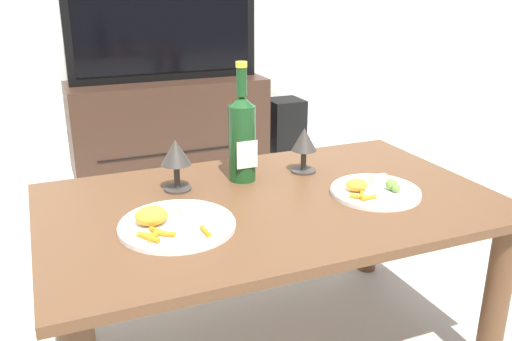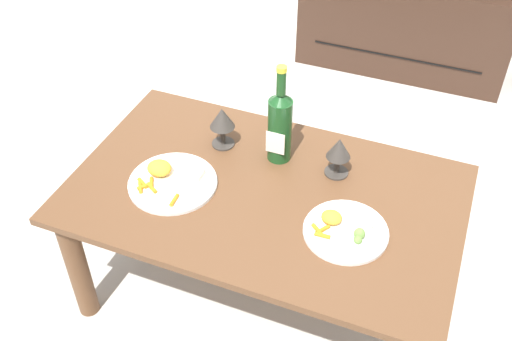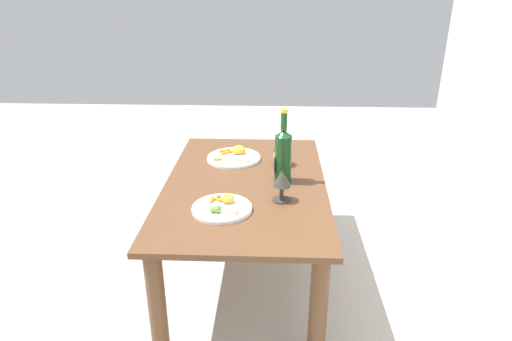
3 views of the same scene
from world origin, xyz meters
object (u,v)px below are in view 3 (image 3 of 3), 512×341
object	(u,v)px
dining_table	(246,198)
dinner_plate_left	(235,157)
dinner_plate_right	(222,207)
goblet_left	(281,146)
goblet_right	(282,180)
wine_bottle	(283,154)

from	to	relation	value
dining_table	dinner_plate_left	distance (m)	0.31
dinner_plate_left	dinner_plate_right	world-z (taller)	dinner_plate_left
goblet_left	goblet_right	distance (m)	0.40
goblet_left	dinner_plate_right	size ratio (longest dim) A/B	0.60
dinner_plate_left	dinner_plate_right	size ratio (longest dim) A/B	1.13
dinner_plate_right	dining_table	bearing A→B (deg)	164.69
wine_bottle	goblet_left	xyz separation A→B (m)	(-0.20, -0.01, -0.04)
dining_table	dinner_plate_right	xyz separation A→B (m)	(0.28, -0.08, 0.10)
goblet_left	dinner_plate_left	distance (m)	0.27
wine_bottle	dinner_plate_right	xyz separation A→B (m)	(0.30, -0.25, -0.13)
goblet_left	wine_bottle	bearing A→B (deg)	1.83
dinner_plate_left	wine_bottle	bearing A→B (deg)	42.44
goblet_right	dinner_plate_right	distance (m)	0.27
dinner_plate_left	goblet_left	bearing A→B (deg)	73.52
dining_table	goblet_right	size ratio (longest dim) A/B	8.75
goblet_left	dinner_plate_right	distance (m)	0.56
dinner_plate_left	dinner_plate_right	xyz separation A→B (m)	(0.57, -0.00, -0.00)
wine_bottle	goblet_left	world-z (taller)	wine_bottle
dinner_plate_left	dinner_plate_right	bearing A→B (deg)	-0.15
goblet_left	goblet_right	size ratio (longest dim) A/B	1.06
goblet_left	dinner_plate_left	size ratio (longest dim) A/B	0.52
wine_bottle	dinner_plate_left	xyz separation A→B (m)	(-0.27, -0.25, -0.12)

